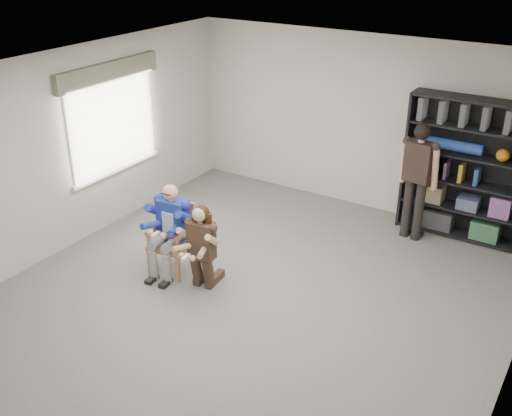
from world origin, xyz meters
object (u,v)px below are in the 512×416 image
Objects in this scene: seated_man at (171,229)px; bookshelf at (467,170)px; standing_man at (416,183)px; kneeling_woman at (201,248)px; armchair at (171,239)px.

seated_man is 4.31m from bookshelf.
seated_man is at bearing -124.64° from standing_man.
seated_man is 1.09× the size of kneeling_woman.
armchair is 4.32m from bookshelf.
bookshelf is 1.19× the size of standing_man.
kneeling_woman is at bearing -18.11° from armchair.
standing_man is at bearing 41.34° from armchair.
armchair is 3.59m from standing_man.
armchair is 0.15m from seated_man.
standing_man is at bearing 50.22° from kneeling_woman.
armchair is at bearing 161.89° from kneeling_woman.
standing_man is (-0.57, -0.45, -0.17)m from bookshelf.
armchair is at bearing -133.89° from bookshelf.
bookshelf reaches higher than kneeling_woman.
kneeling_woman is at bearing -115.75° from standing_man.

